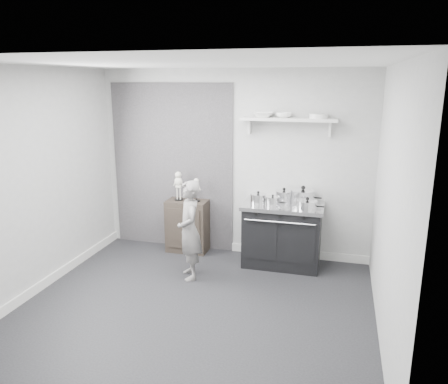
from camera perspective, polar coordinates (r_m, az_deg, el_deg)
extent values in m
plane|color=black|center=(5.21, -3.83, -14.72)|extent=(4.00, 4.00, 0.00)
cube|color=#A1A19F|center=(6.39, 1.19, 3.73)|extent=(4.00, 0.02, 2.70)
cube|color=#A1A19F|center=(3.14, -14.99, -8.16)|extent=(4.00, 0.02, 2.70)
cube|color=#A1A19F|center=(5.67, -23.58, 1.15)|extent=(0.02, 3.60, 2.70)
cube|color=#A1A19F|center=(4.48, 20.86, -1.85)|extent=(0.02, 3.60, 2.70)
cube|color=silver|center=(4.56, -4.41, 16.48)|extent=(4.00, 3.60, 0.02)
cube|color=black|center=(6.68, -6.78, 3.23)|extent=(1.90, 0.02, 2.50)
cube|color=silver|center=(6.58, 9.66, -7.90)|extent=(2.00, 0.03, 0.12)
cube|color=silver|center=(6.06, -22.19, -10.82)|extent=(0.03, 3.60, 0.12)
cube|color=silver|center=(6.03, 8.42, 9.37)|extent=(1.30, 0.26, 0.04)
cube|color=silver|center=(6.20, 3.35, 8.52)|extent=(0.03, 0.12, 0.20)
cube|color=silver|center=(6.07, 13.67, 8.02)|extent=(0.03, 0.12, 0.20)
cube|color=black|center=(6.19, 7.61, -5.72)|extent=(1.04, 0.62, 0.83)
cube|color=silver|center=(6.05, 7.75, -1.78)|extent=(1.10, 0.67, 0.05)
cube|color=black|center=(5.93, 4.80, -6.35)|extent=(0.44, 0.02, 0.54)
cube|color=black|center=(5.87, 9.64, -6.73)|extent=(0.44, 0.02, 0.54)
cylinder|color=silver|center=(5.77, 7.25, -3.94)|extent=(0.94, 0.02, 0.02)
cylinder|color=black|center=(5.80, 4.24, -2.88)|extent=(0.04, 0.03, 0.04)
cylinder|color=black|center=(5.76, 7.30, -3.11)|extent=(0.04, 0.03, 0.04)
cylinder|color=black|center=(5.73, 10.40, -3.33)|extent=(0.04, 0.03, 0.04)
cube|color=black|center=(6.64, -4.78, -4.42)|extent=(0.61, 0.36, 0.79)
imported|color=slate|center=(5.67, -4.53, -4.99)|extent=(0.50, 0.57, 1.31)
cylinder|color=silver|center=(5.98, 4.47, -0.98)|extent=(0.21, 0.21, 0.13)
cylinder|color=silver|center=(5.97, 4.49, -0.30)|extent=(0.22, 0.22, 0.02)
sphere|color=black|center=(5.96, 4.49, -0.06)|extent=(0.04, 0.04, 0.04)
cylinder|color=black|center=(5.96, 5.84, -1.07)|extent=(0.10, 0.02, 0.02)
cylinder|color=silver|center=(6.15, 7.82, -0.60)|extent=(0.24, 0.24, 0.14)
cylinder|color=silver|center=(6.13, 7.85, 0.11)|extent=(0.25, 0.25, 0.02)
sphere|color=black|center=(6.12, 7.86, 0.37)|extent=(0.04, 0.04, 0.04)
cylinder|color=black|center=(6.13, 9.30, -0.70)|extent=(0.10, 0.02, 0.02)
cylinder|color=silver|center=(6.12, 10.25, -0.63)|extent=(0.33, 0.33, 0.17)
cylinder|color=silver|center=(6.09, 10.29, 0.22)|extent=(0.34, 0.34, 0.02)
sphere|color=black|center=(6.08, 10.31, 0.56)|extent=(0.06, 0.06, 0.06)
cylinder|color=black|center=(6.10, 12.17, -0.76)|extent=(0.10, 0.02, 0.02)
cylinder|color=silver|center=(5.81, 10.80, -1.77)|extent=(0.26, 0.26, 0.11)
cylinder|color=silver|center=(5.79, 10.83, -1.17)|extent=(0.27, 0.27, 0.02)
sphere|color=black|center=(5.79, 10.84, -0.88)|extent=(0.05, 0.05, 0.05)
cylinder|color=black|center=(5.80, 12.46, -1.88)|extent=(0.10, 0.02, 0.02)
cylinder|color=silver|center=(5.92, 6.36, -1.29)|extent=(0.17, 0.17, 0.11)
cylinder|color=silver|center=(5.90, 6.38, -0.69)|extent=(0.18, 0.18, 0.02)
sphere|color=black|center=(5.89, 6.39, -0.47)|extent=(0.03, 0.03, 0.03)
cylinder|color=black|center=(5.90, 7.58, -1.37)|extent=(0.10, 0.02, 0.02)
imported|color=white|center=(6.08, 5.14, 10.03)|extent=(0.29, 0.29, 0.07)
imported|color=white|center=(6.03, 7.82, 9.92)|extent=(0.22, 0.22, 0.07)
cylinder|color=white|center=(5.99, 12.24, 9.65)|extent=(0.24, 0.24, 0.06)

